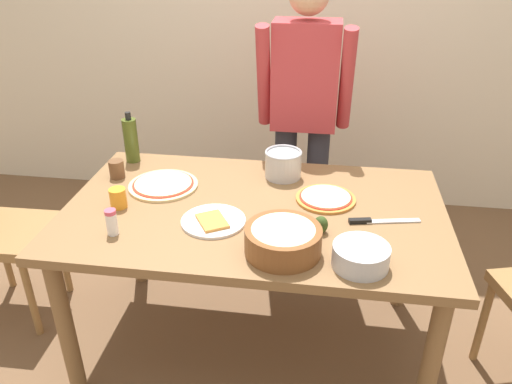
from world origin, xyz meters
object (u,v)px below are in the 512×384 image
at_px(pizza_cooked_on_tray, 326,198).
at_px(olive_oil_bottle, 131,140).
at_px(salt_shaker, 112,222).
at_px(popcorn_bowl, 283,238).
at_px(plate_with_slice, 213,221).
at_px(avocado, 321,225).
at_px(cup_orange, 118,198).
at_px(pizza_raw_on_board, 163,185).
at_px(chef_knife, 376,221).
at_px(mixing_bowl_steel, 361,256).
at_px(cup_small_brown, 117,169).
at_px(person_cook, 304,111).
at_px(steel_pot, 283,164).
at_px(dining_table, 254,226).

distance_m(pizza_cooked_on_tray, olive_oil_bottle, 1.01).
relative_size(pizza_cooked_on_tray, salt_shaker, 2.45).
height_order(popcorn_bowl, olive_oil_bottle, olive_oil_bottle).
bearing_deg(plate_with_slice, avocado, -1.35).
bearing_deg(pizza_cooked_on_tray, cup_orange, -167.85).
height_order(pizza_raw_on_board, chef_knife, pizza_raw_on_board).
height_order(salt_shaker, avocado, salt_shaker).
bearing_deg(mixing_bowl_steel, cup_small_brown, 153.96).
bearing_deg(cup_orange, popcorn_bowl, -17.79).
bearing_deg(person_cook, pizza_raw_on_board, -133.62).
bearing_deg(pizza_cooked_on_tray, steel_pot, 135.51).
bearing_deg(olive_oil_bottle, pizza_raw_on_board, -46.80).
bearing_deg(cup_orange, plate_with_slice, -9.10).
bearing_deg(steel_pot, popcorn_bowl, -84.48).
height_order(dining_table, mixing_bowl_steel, mixing_bowl_steel).
distance_m(pizza_cooked_on_tray, plate_with_slice, 0.51).
distance_m(person_cook, steel_pot, 0.46).
height_order(steel_pot, salt_shaker, steel_pot).
distance_m(pizza_raw_on_board, olive_oil_bottle, 0.36).
distance_m(dining_table, steel_pot, 0.36).
distance_m(mixing_bowl_steel, olive_oil_bottle, 1.32).
distance_m(popcorn_bowl, steel_pot, 0.62).
height_order(mixing_bowl_steel, cup_orange, cup_orange).
height_order(popcorn_bowl, steel_pot, steel_pot).
bearing_deg(person_cook, cup_orange, -131.04).
height_order(dining_table, pizza_cooked_on_tray, pizza_cooked_on_tray).
bearing_deg(avocado, olive_oil_bottle, 150.77).
bearing_deg(mixing_bowl_steel, popcorn_bowl, 171.13).
xyz_separation_m(pizza_raw_on_board, popcorn_bowl, (0.59, -0.44, 0.05)).
distance_m(popcorn_bowl, avocado, 0.20).
relative_size(pizza_raw_on_board, steel_pot, 1.81).
xyz_separation_m(mixing_bowl_steel, cup_small_brown, (-1.11, 0.54, 0.00)).
bearing_deg(popcorn_bowl, chef_knife, 36.52).
relative_size(popcorn_bowl, olive_oil_bottle, 1.09).
xyz_separation_m(olive_oil_bottle, salt_shaker, (0.16, -0.66, -0.06)).
bearing_deg(salt_shaker, olive_oil_bottle, 103.99).
bearing_deg(steel_pot, avocado, -67.66).
height_order(person_cook, pizza_cooked_on_tray, person_cook).
bearing_deg(plate_with_slice, cup_small_brown, 147.96).
height_order(plate_with_slice, cup_small_brown, cup_small_brown).
relative_size(mixing_bowl_steel, salt_shaker, 1.89).
distance_m(popcorn_bowl, olive_oil_bottle, 1.08).
bearing_deg(plate_with_slice, person_cook, 71.52).
bearing_deg(avocado, plate_with_slice, 178.65).
relative_size(plate_with_slice, popcorn_bowl, 0.93).
height_order(olive_oil_bottle, avocado, olive_oil_bottle).
bearing_deg(popcorn_bowl, mixing_bowl_steel, -8.87).
xyz_separation_m(person_cook, chef_knife, (0.34, -0.80, -0.17)).
relative_size(popcorn_bowl, mixing_bowl_steel, 1.40).
xyz_separation_m(popcorn_bowl, cup_orange, (-0.72, 0.23, -0.02)).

